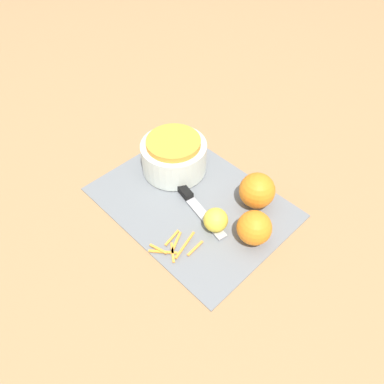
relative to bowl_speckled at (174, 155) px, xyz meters
name	(u,v)px	position (x,y,z in m)	size (l,w,h in m)	color
ground_plane	(192,202)	(0.11, -0.04, -0.05)	(4.00, 4.00, 0.00)	#9E754C
cutting_board	(192,202)	(0.11, -0.04, -0.05)	(0.43, 0.32, 0.01)	slate
bowl_speckled	(174,155)	(0.00, 0.00, 0.00)	(0.16, 0.16, 0.09)	silver
knife	(186,193)	(0.09, -0.04, -0.04)	(0.21, 0.06, 0.02)	black
orange_left	(254,228)	(0.27, -0.03, -0.01)	(0.07, 0.07, 0.07)	orange
orange_right	(257,191)	(0.21, 0.06, 0.00)	(0.08, 0.08, 0.08)	orange
lemon	(216,220)	(0.20, -0.06, -0.02)	(0.05, 0.05, 0.05)	gold
peel_pile	(175,247)	(0.18, -0.16, -0.04)	(0.08, 0.10, 0.01)	orange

